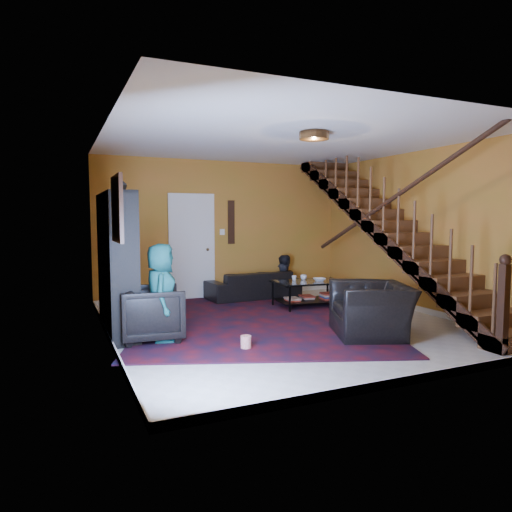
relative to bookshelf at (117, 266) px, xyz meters
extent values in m
plane|color=beige|center=(2.40, -0.60, -0.96)|extent=(5.50, 5.50, 0.00)
plane|color=#C76E2C|center=(2.40, 2.15, 0.44)|extent=(5.20, 0.00, 5.20)
plane|color=#C76E2C|center=(2.40, -3.35, 0.44)|extent=(5.20, 0.00, 5.20)
plane|color=#C76E2C|center=(-0.20, -0.60, 0.44)|extent=(0.00, 5.50, 5.50)
plane|color=#C76E2C|center=(5.00, -0.60, 0.44)|extent=(0.00, 5.50, 5.50)
plane|color=white|center=(2.40, -0.60, 1.84)|extent=(5.50, 5.50, 0.00)
cube|color=silver|center=(2.40, 2.14, -0.91)|extent=(5.20, 0.02, 0.10)
cube|color=silver|center=(-0.19, -0.60, -0.91)|extent=(0.02, 5.50, 0.10)
cube|color=#C76E2C|center=(4.53, -0.60, 0.36)|extent=(0.95, 4.92, 2.83)
cube|color=black|center=(4.07, -0.60, 0.44)|extent=(0.04, 5.02, 3.02)
cylinder|color=black|center=(4.10, -0.60, 0.89)|extent=(0.07, 4.20, 2.44)
cube|color=black|center=(4.10, -3.00, -0.41)|extent=(0.10, 0.10, 1.10)
cube|color=black|center=(0.00, 0.00, 0.04)|extent=(0.35, 1.80, 2.00)
cube|color=black|center=(0.00, 0.00, -0.56)|extent=(0.35, 1.72, 0.03)
cube|color=black|center=(0.00, 0.00, 0.20)|extent=(0.35, 1.72, 0.03)
cube|color=silver|center=(1.70, 2.12, 0.06)|extent=(0.82, 0.05, 2.05)
cube|color=maroon|center=(-0.17, -1.50, 0.79)|extent=(0.04, 0.74, 0.74)
cube|color=black|center=(2.55, 2.13, 0.59)|extent=(0.14, 0.03, 0.90)
cylinder|color=#3F2814|center=(2.40, -1.40, 1.78)|extent=(0.40, 0.40, 0.10)
cube|color=#420B13|center=(2.16, -0.25, -0.95)|extent=(4.87, 5.17, 0.02)
imported|color=black|center=(2.87, 1.70, -0.69)|extent=(1.93, 0.84, 0.55)
imported|color=black|center=(0.35, -0.67, -0.59)|extent=(0.88, 0.86, 0.74)
imported|color=black|center=(3.21, -1.66, -0.60)|extent=(1.34, 1.41, 0.73)
imported|color=black|center=(3.55, 1.75, -0.84)|extent=(0.46, 0.33, 1.16)
imported|color=black|center=(3.57, 1.75, -0.76)|extent=(0.69, 0.57, 1.31)
imported|color=#175856|center=(0.45, -0.78, -0.31)|extent=(0.56, 0.72, 1.31)
cube|color=black|center=(2.88, 0.14, -0.73)|extent=(0.03, 0.03, 0.47)
cube|color=black|center=(4.07, 0.14, -0.73)|extent=(0.03, 0.03, 0.47)
cube|color=black|center=(2.88, 0.81, -0.73)|extent=(0.03, 0.03, 0.47)
cube|color=black|center=(4.07, 0.81, -0.73)|extent=(0.03, 0.03, 0.47)
cube|color=black|center=(3.48, 0.47, -0.84)|extent=(1.27, 0.81, 0.02)
cube|color=silver|center=(3.48, 0.47, -0.49)|extent=(1.34, 0.88, 0.02)
imported|color=#999999|center=(3.46, 0.68, -0.44)|extent=(0.14, 0.14, 0.09)
imported|color=#999999|center=(3.26, 0.68, -0.44)|extent=(0.09, 0.09, 0.09)
imported|color=#999999|center=(3.63, 0.40, -0.46)|extent=(0.29, 0.29, 0.06)
imported|color=#999999|center=(0.00, -0.50, 1.13)|extent=(0.18, 0.18, 0.19)
cylinder|color=red|center=(1.35, -1.56, -0.87)|extent=(0.18, 0.18, 0.15)
camera|label=1|loc=(-0.80, -6.74, 0.70)|focal=32.00mm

